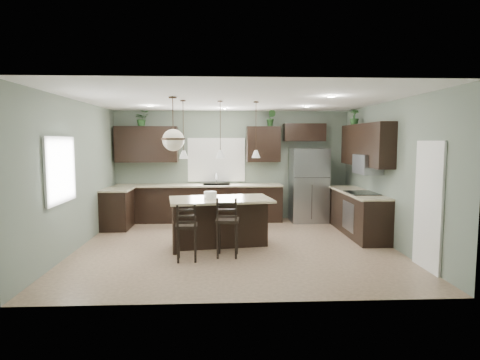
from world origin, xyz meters
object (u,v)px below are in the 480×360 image
(bar_stool_center, at_px, (227,227))
(plant_back_left, at_px, (142,119))
(refrigerator, at_px, (309,185))
(kitchen_island, at_px, (221,222))
(serving_dish, at_px, (210,195))
(bar_stool_left, at_px, (187,232))

(bar_stool_center, relative_size, plant_back_left, 2.80)
(refrigerator, bearing_deg, kitchen_island, -134.82)
(serving_dish, distance_m, plant_back_left, 3.45)
(refrigerator, bearing_deg, plant_back_left, 176.66)
(refrigerator, xyz_separation_m, plant_back_left, (-4.18, 0.24, 1.67))
(bar_stool_center, height_order, plant_back_left, plant_back_left)
(bar_stool_left, relative_size, plant_back_left, 2.60)
(kitchen_island, bearing_deg, bar_stool_center, -89.91)
(refrigerator, relative_size, bar_stool_left, 1.87)
(serving_dish, bearing_deg, bar_stool_left, -111.21)
(refrigerator, height_order, kitchen_island, refrigerator)
(bar_stool_left, height_order, bar_stool_center, bar_stool_center)
(refrigerator, relative_size, kitchen_island, 0.95)
(refrigerator, height_order, plant_back_left, plant_back_left)
(kitchen_island, height_order, plant_back_left, plant_back_left)
(kitchen_island, xyz_separation_m, bar_stool_center, (0.12, -0.79, 0.07))
(bar_stool_left, distance_m, plant_back_left, 4.29)
(kitchen_island, relative_size, plant_back_left, 5.10)
(bar_stool_center, bearing_deg, serving_dish, 117.62)
(serving_dish, height_order, bar_stool_left, serving_dish)
(kitchen_island, distance_m, bar_stool_left, 1.16)
(kitchen_island, distance_m, serving_dish, 0.57)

